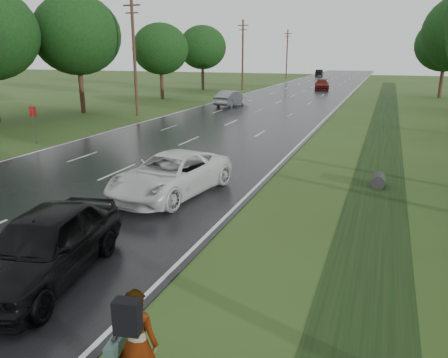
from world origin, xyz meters
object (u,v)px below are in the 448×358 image
at_px(pedestrian, 135,343).
at_px(silver_sedan, 231,98).
at_px(dark_sedan, 44,245).
at_px(road_sign, 33,117).
at_px(white_pickup, 171,174).

height_order(pedestrian, silver_sedan, pedestrian).
height_order(pedestrian, dark_sedan, pedestrian).
xyz_separation_m(road_sign, pedestrian, (16.68, -15.70, -0.63)).
relative_size(dark_sedan, silver_sedan, 1.10).
bearing_deg(dark_sedan, road_sign, 123.78).
bearing_deg(silver_sedan, road_sign, 87.19).
height_order(road_sign, white_pickup, road_sign).
height_order(dark_sedan, silver_sedan, dark_sedan).
height_order(pedestrian, white_pickup, pedestrian).
xyz_separation_m(white_pickup, silver_sedan, (-7.70, 28.80, -0.02)).
xyz_separation_m(pedestrian, silver_sedan, (-11.97, 38.42, -0.18)).
bearing_deg(silver_sedan, dark_sedan, 111.26).
distance_m(road_sign, white_pickup, 13.83).
distance_m(white_pickup, silver_sedan, 29.81).
relative_size(white_pickup, dark_sedan, 1.11).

